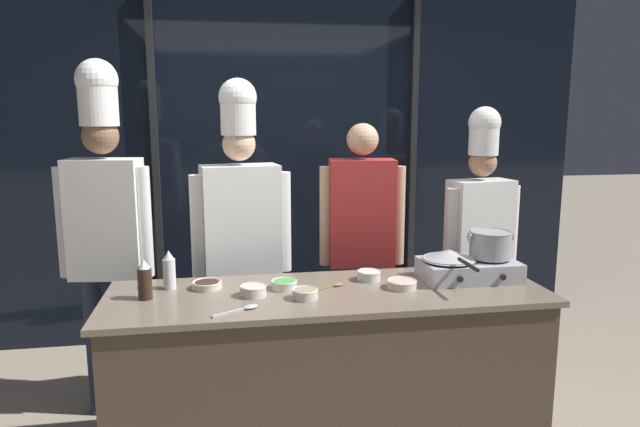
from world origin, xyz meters
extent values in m
cube|color=black|center=(0.00, 1.74, 1.35)|extent=(4.70, 0.04, 2.70)
cube|color=#232326|center=(-1.00, 1.69, 1.35)|extent=(0.05, 0.05, 2.70)
cube|color=#232326|center=(1.00, 1.69, 1.35)|extent=(0.05, 0.05, 2.70)
cube|color=#4C3D2D|center=(0.00, 0.00, 0.43)|extent=(2.13, 0.67, 0.87)
cube|color=#756656|center=(0.00, 0.00, 0.88)|extent=(2.20, 0.70, 0.03)
cube|color=#B2B5BA|center=(0.78, 0.08, 0.95)|extent=(0.51, 0.30, 0.10)
cylinder|color=black|center=(0.66, 0.08, 1.00)|extent=(0.20, 0.20, 0.01)
cylinder|color=black|center=(0.66, -0.08, 0.95)|extent=(0.03, 0.01, 0.03)
cylinder|color=black|center=(0.89, 0.08, 1.00)|extent=(0.20, 0.20, 0.01)
cylinder|color=black|center=(0.89, -0.08, 0.95)|extent=(0.03, 0.01, 0.03)
cylinder|color=#ADAFB5|center=(0.66, 0.08, 1.01)|extent=(0.27, 0.27, 0.01)
cone|color=#ADAFB5|center=(0.66, 0.08, 1.04)|extent=(0.29, 0.29, 0.05)
cylinder|color=black|center=(0.66, -0.16, 1.05)|extent=(0.02, 0.22, 0.02)
cylinder|color=#93969B|center=(0.89, 0.08, 1.08)|extent=(0.22, 0.22, 0.14)
torus|color=#93969B|center=(0.89, 0.08, 1.15)|extent=(0.22, 0.22, 0.01)
torus|color=#93969B|center=(0.77, 0.08, 1.13)|extent=(0.01, 0.05, 0.05)
torus|color=#93969B|center=(1.01, 0.08, 1.13)|extent=(0.01, 0.05, 0.05)
cylinder|color=#332319|center=(-0.89, 0.02, 0.97)|extent=(0.07, 0.07, 0.15)
cone|color=white|center=(-0.89, 0.02, 1.07)|extent=(0.06, 0.06, 0.04)
cylinder|color=white|center=(-0.79, 0.17, 0.97)|extent=(0.06, 0.06, 0.16)
cone|color=white|center=(-0.79, 0.17, 1.07)|extent=(0.05, 0.05, 0.04)
cylinder|color=silver|center=(-0.37, -0.02, 0.92)|extent=(0.13, 0.13, 0.05)
torus|color=silver|center=(-0.37, -0.02, 0.95)|extent=(0.13, 0.13, 0.01)
cylinder|color=beige|center=(-0.37, -0.02, 0.93)|extent=(0.10, 0.10, 0.03)
cylinder|color=silver|center=(0.25, 0.15, 0.92)|extent=(0.12, 0.12, 0.05)
torus|color=silver|center=(0.25, 0.15, 0.94)|extent=(0.13, 0.13, 0.01)
cylinder|color=silver|center=(0.25, 0.15, 0.93)|extent=(0.10, 0.10, 0.03)
cylinder|color=silver|center=(0.38, -0.02, 0.92)|extent=(0.15, 0.15, 0.04)
torus|color=silver|center=(0.38, -0.02, 0.94)|extent=(0.15, 0.15, 0.01)
cylinder|color=#EAA893|center=(0.38, -0.02, 0.93)|extent=(0.12, 0.12, 0.02)
cylinder|color=silver|center=(-0.21, 0.07, 0.92)|extent=(0.13, 0.13, 0.04)
torus|color=silver|center=(-0.21, 0.07, 0.94)|extent=(0.13, 0.13, 0.01)
cylinder|color=#4C9E47|center=(-0.21, 0.07, 0.93)|extent=(0.11, 0.11, 0.02)
cylinder|color=silver|center=(-0.13, -0.10, 0.92)|extent=(0.12, 0.12, 0.04)
torus|color=silver|center=(-0.13, -0.10, 0.94)|extent=(0.13, 0.13, 0.01)
cylinder|color=#9E896B|center=(-0.13, -0.10, 0.93)|extent=(0.10, 0.10, 0.02)
cylinder|color=silver|center=(-0.60, 0.14, 0.91)|extent=(0.15, 0.15, 0.03)
torus|color=silver|center=(-0.60, 0.14, 0.93)|extent=(0.15, 0.15, 0.01)
cylinder|color=#382319|center=(-0.60, 0.14, 0.92)|extent=(0.12, 0.12, 0.02)
cube|color=#B2B5BA|center=(-0.50, -0.25, 0.90)|extent=(0.15, 0.09, 0.01)
ellipsoid|color=#B2B5BA|center=(-0.40, -0.19, 0.91)|extent=(0.09, 0.08, 0.02)
cube|color=olive|center=(-0.03, 0.02, 0.90)|extent=(0.13, 0.09, 0.01)
ellipsoid|color=olive|center=(0.06, 0.08, 0.91)|extent=(0.08, 0.07, 0.02)
cylinder|color=#2D3856|center=(-1.06, 0.62, 0.42)|extent=(0.10, 0.10, 0.84)
cylinder|color=#2D3856|center=(-1.28, 0.66, 0.42)|extent=(0.10, 0.10, 0.84)
cube|color=white|center=(-1.17, 0.64, 1.18)|extent=(0.43, 0.26, 0.68)
cylinder|color=white|center=(-0.95, 0.58, 1.17)|extent=(0.08, 0.08, 0.63)
cylinder|color=white|center=(-1.40, 0.64, 1.17)|extent=(0.08, 0.08, 0.63)
sphere|color=brown|center=(-1.17, 0.64, 1.65)|extent=(0.20, 0.20, 0.20)
cylinder|color=white|center=(-1.17, 0.64, 1.83)|extent=(0.21, 0.21, 0.25)
sphere|color=white|center=(-1.17, 0.64, 1.95)|extent=(0.23, 0.23, 0.23)
cylinder|color=#232326|center=(-0.28, 0.70, 0.41)|extent=(0.12, 0.12, 0.81)
cylinder|color=#232326|center=(-0.53, 0.67, 0.41)|extent=(0.12, 0.12, 0.81)
cube|color=white|center=(-0.41, 0.68, 1.14)|extent=(0.48, 0.30, 0.66)
cylinder|color=white|center=(-0.15, 0.69, 1.12)|extent=(0.09, 0.09, 0.61)
cylinder|color=white|center=(-0.65, 0.61, 1.12)|extent=(0.09, 0.09, 0.61)
sphere|color=beige|center=(-0.41, 0.68, 1.59)|extent=(0.19, 0.19, 0.19)
cylinder|color=white|center=(-0.41, 0.68, 1.76)|extent=(0.20, 0.20, 0.22)
sphere|color=white|center=(-0.41, 0.68, 1.86)|extent=(0.22, 0.22, 0.22)
cylinder|color=#2D3856|center=(0.45, 0.71, 0.41)|extent=(0.10, 0.10, 0.83)
cylinder|color=#2D3856|center=(0.23, 0.73, 0.41)|extent=(0.10, 0.10, 0.83)
cube|color=#B72D2D|center=(0.34, 0.72, 1.16)|extent=(0.42, 0.25, 0.67)
cylinder|color=tan|center=(0.57, 0.66, 1.15)|extent=(0.08, 0.08, 0.61)
cylinder|color=tan|center=(0.12, 0.71, 1.15)|extent=(0.08, 0.08, 0.61)
sphere|color=tan|center=(0.34, 0.72, 1.62)|extent=(0.20, 0.20, 0.20)
cylinder|color=#2D3856|center=(1.24, 0.73, 0.37)|extent=(0.10, 0.10, 0.75)
cylinder|color=#2D3856|center=(1.02, 0.70, 0.37)|extent=(0.10, 0.10, 0.75)
cube|color=white|center=(1.13, 0.72, 1.05)|extent=(0.43, 0.27, 0.60)
cylinder|color=white|center=(1.36, 0.72, 1.03)|extent=(0.08, 0.08, 0.56)
cylinder|color=white|center=(0.91, 0.65, 1.03)|extent=(0.08, 0.08, 0.56)
sphere|color=#A87A5B|center=(1.13, 0.72, 1.46)|extent=(0.18, 0.18, 0.18)
cylinder|color=white|center=(1.13, 0.72, 1.61)|extent=(0.19, 0.19, 0.20)
sphere|color=white|center=(1.13, 0.72, 1.71)|extent=(0.20, 0.20, 0.20)
camera|label=1|loc=(-0.50, -2.69, 1.78)|focal=32.00mm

